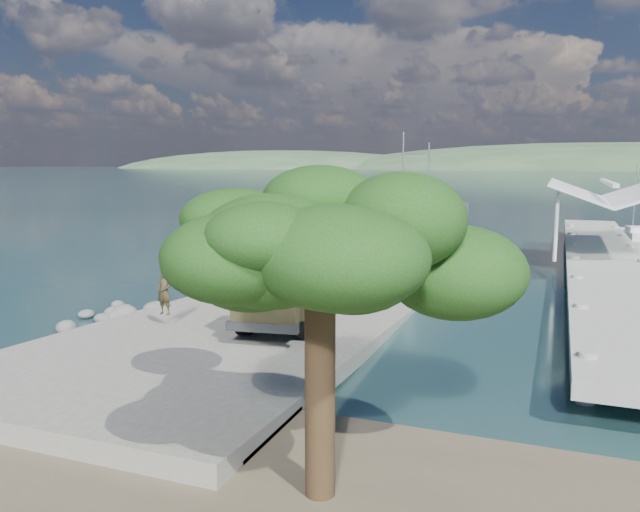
# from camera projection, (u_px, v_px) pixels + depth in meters

# --- Properties ---
(ground) EXTENTS (1400.00, 1400.00, 0.00)m
(ground) POSITION_uv_depth(u_px,v_px,m) (238.00, 339.00, 22.33)
(ground) COLOR #1C4343
(ground) RESTS_ON ground
(boat_ramp) EXTENTS (10.00, 18.00, 0.50)m
(boat_ramp) POSITION_uv_depth(u_px,v_px,m) (224.00, 340.00, 21.37)
(boat_ramp) COLOR slate
(boat_ramp) RESTS_ON ground
(shoreline_rocks) EXTENTS (3.20, 5.60, 0.90)m
(shoreline_rocks) POSITION_uv_depth(u_px,v_px,m) (107.00, 320.00, 25.00)
(shoreline_rocks) COLOR #61615E
(shoreline_rocks) RESTS_ON ground
(distant_headlands) EXTENTS (1000.00, 240.00, 48.00)m
(distant_headlands) POSITION_uv_depth(u_px,v_px,m) (612.00, 170.00, 521.30)
(distant_headlands) COLOR #314B2F
(distant_headlands) RESTS_ON ground
(pier) EXTENTS (6.40, 44.00, 6.10)m
(pier) POSITION_uv_depth(u_px,v_px,m) (605.00, 247.00, 34.79)
(pier) COLOR #A1A198
(pier) RESTS_ON ground
(landing_craft) EXTENTS (9.39, 32.47, 9.55)m
(landing_craft) POSITION_uv_depth(u_px,v_px,m) (392.00, 240.00, 44.77)
(landing_craft) COLOR #4E585C
(landing_craft) RESTS_ON ground
(military_truck) EXTENTS (3.51, 7.99, 3.59)m
(military_truck) POSITION_uv_depth(u_px,v_px,m) (296.00, 270.00, 23.28)
(military_truck) COLOR black
(military_truck) RESTS_ON boat_ramp
(soldier) EXTENTS (0.62, 0.43, 1.64)m
(soldier) POSITION_uv_depth(u_px,v_px,m) (165.00, 303.00, 22.25)
(soldier) COLOR #23311B
(soldier) RESTS_ON boat_ramp
(sailboat_far) EXTENTS (2.47, 5.34, 6.27)m
(sailboat_far) POSITION_uv_depth(u_px,v_px,m) (633.00, 234.00, 51.90)
(sailboat_far) COLOR white
(sailboat_far) RESTS_ON ground
(overhang_tree) EXTENTS (6.81, 6.28, 6.19)m
(overhang_tree) POSITION_uv_depth(u_px,v_px,m) (304.00, 238.00, 11.02)
(overhang_tree) COLOR #352015
(overhang_tree) RESTS_ON ground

